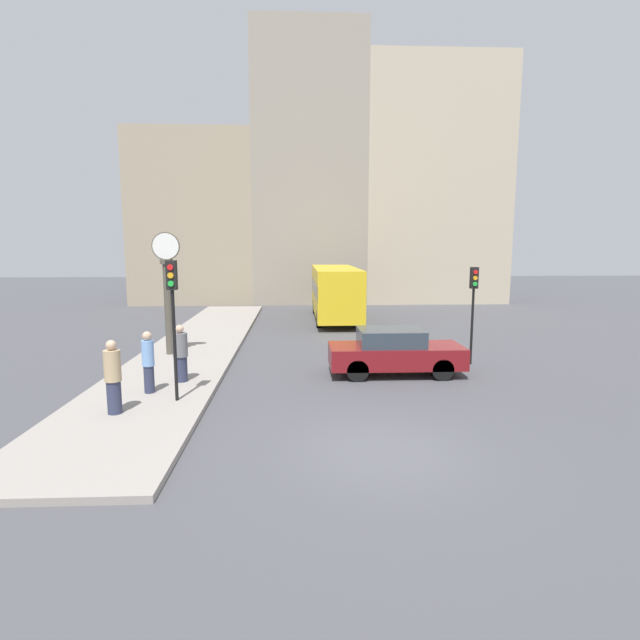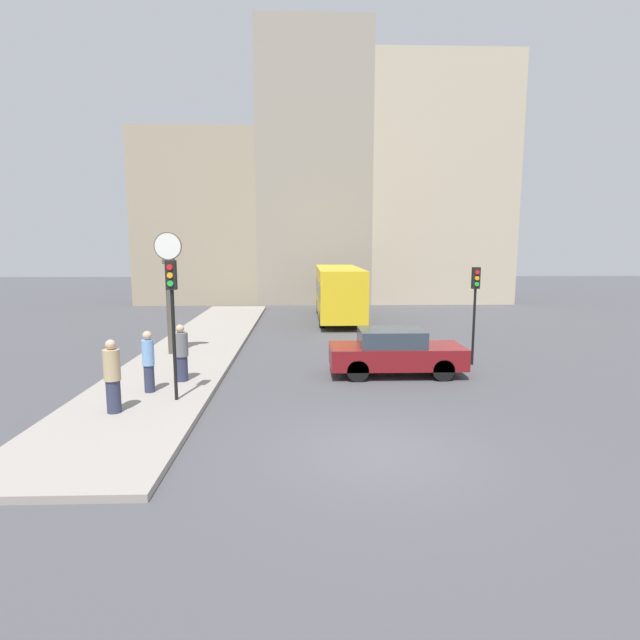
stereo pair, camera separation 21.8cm
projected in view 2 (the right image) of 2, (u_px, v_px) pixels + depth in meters
ground_plane at (379, 451)px, 10.44m from camera, size 120.00×120.00×0.00m
sidewalk_corner at (200, 345)px, 21.24m from camera, size 3.66×26.25×0.15m
building_row at (337, 188)px, 37.25m from camera, size 27.64×5.00×19.65m
sedan_car at (395, 352)px, 16.52m from camera, size 4.40×1.82×1.54m
bus_distant at (339, 290)px, 28.77m from camera, size 2.41×8.99×3.02m
traffic_light_near at (172, 301)px, 13.04m from camera, size 0.26×0.24×3.73m
traffic_light_far at (475, 295)px, 17.67m from camera, size 0.26×0.24×3.52m
street_clock at (170, 292)px, 18.87m from camera, size 1.04×0.39×4.61m
pedestrian_blue_stripe at (148, 361)px, 14.02m from camera, size 0.33×0.33×1.75m
pedestrian_tan_coat at (112, 376)px, 12.28m from camera, size 0.40×0.40×1.84m
pedestrian_grey_jacket at (181, 353)px, 15.19m from camera, size 0.44×0.44×1.75m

